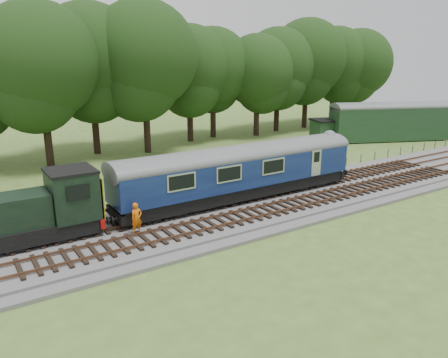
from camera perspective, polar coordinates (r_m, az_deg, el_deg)
ground at (r=30.80m, az=6.89°, el=-3.21°), size 120.00×120.00×0.00m
ballast at (r=30.75m, az=6.90°, el=-2.90°), size 70.00×7.00×0.35m
track_north at (r=31.70m, az=5.30°, el=-1.82°), size 67.20×2.40×0.21m
track_south at (r=29.53m, az=8.90°, el=-3.29°), size 67.20×2.40×0.21m
fence at (r=34.19m, az=2.08°, el=-1.16°), size 64.00×0.12×1.00m
tree_line at (r=49.11m, az=-9.72°, el=3.88°), size 70.00×8.00×18.00m
dmu_railcar at (r=29.83m, az=2.08°, el=1.49°), size 18.05×2.86×3.88m
shunter_loco at (r=25.12m, az=-25.06°, el=-4.35°), size 8.91×2.60×3.38m
worker at (r=24.87m, az=-11.33°, el=-5.06°), size 0.72×0.53×1.81m
parked_coach at (r=57.47m, az=22.32°, el=7.24°), size 17.61×9.77×4.55m
shed at (r=54.23m, az=13.16°, el=6.25°), size 4.06×4.06×2.63m
caravan at (r=62.72m, az=23.86°, el=6.26°), size 4.06×1.99×1.99m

